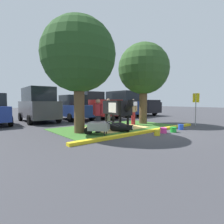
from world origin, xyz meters
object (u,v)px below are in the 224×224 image
at_px(bucket_yellow, 157,132).
at_px(suv_dark_grey, 38,105).
at_px(calf_lying, 119,127).
at_px(pickup_truck_black, 136,105).
at_px(bucket_blue, 181,127).
at_px(wheelbarrow, 98,127).
at_px(bucket_pink, 163,130).
at_px(sedan_silver, 73,108).
at_px(pickup_truck_maroon, 96,106).
at_px(person_visitor_far, 98,115).
at_px(suv_black, 122,104).
at_px(bucket_green, 173,129).
at_px(parking_sign, 196,103).
at_px(shade_tree_right, 144,69).
at_px(person_handler, 108,110).
at_px(shade_tree_left, 79,55).
at_px(person_visitor_near, 133,111).
at_px(cow_holstein, 117,108).

height_order(bucket_yellow, suv_dark_grey, suv_dark_grey).
bearing_deg(bucket_yellow, suv_dark_grey, 105.28).
distance_m(calf_lying, pickup_truck_black, 11.67).
bearing_deg(bucket_yellow, bucket_blue, 4.91).
height_order(wheelbarrow, bucket_pink, wheelbarrow).
relative_size(bucket_pink, sedan_silver, 0.08).
relative_size(calf_lying, pickup_truck_maroon, 0.24).
height_order(person_visitor_far, wheelbarrow, person_visitor_far).
bearing_deg(pickup_truck_black, pickup_truck_maroon, -177.65).
height_order(calf_lying, pickup_truck_maroon, pickup_truck_maroon).
bearing_deg(suv_black, calf_lying, -133.29).
height_order(wheelbarrow, bucket_green, wheelbarrow).
height_order(person_visitor_far, bucket_green, person_visitor_far).
height_order(parking_sign, suv_dark_grey, suv_dark_grey).
relative_size(shade_tree_right, person_handler, 3.19).
xyz_separation_m(wheelbarrow, bucket_green, (3.27, -1.74, -0.25)).
relative_size(person_handler, suv_dark_grey, 0.36).
bearing_deg(shade_tree_right, shade_tree_left, -175.34).
xyz_separation_m(sedan_silver, pickup_truck_black, (8.09, 0.52, 0.13)).
bearing_deg(suv_black, parking_sign, -98.23).
distance_m(calf_lying, person_visitor_near, 2.83).
bearing_deg(sedan_silver, suv_black, -0.58).
bearing_deg(pickup_truck_maroon, person_visitor_far, -123.68).
bearing_deg(cow_holstein, bucket_blue, -52.02).
bearing_deg(wheelbarrow, bucket_pink, -29.78).
height_order(shade_tree_right, cow_holstein, shade_tree_right).
height_order(cow_holstein, suv_black, suv_black).
relative_size(person_handler, parking_sign, 0.84).
relative_size(wheelbarrow, sedan_silver, 0.31).
bearing_deg(bucket_yellow, shade_tree_left, 130.40).
bearing_deg(parking_sign, pickup_truck_maroon, 101.45).
height_order(person_handler, person_visitor_near, person_handler).
height_order(person_handler, sedan_silver, sedan_silver).
bearing_deg(bucket_yellow, sedan_silver, 88.16).
bearing_deg(bucket_green, suv_dark_grey, 112.87).
height_order(person_visitor_near, pickup_truck_maroon, pickup_truck_maroon).
distance_m(shade_tree_left, suv_black, 10.12).
bearing_deg(cow_holstein, bucket_green, -69.65).
distance_m(shade_tree_left, shade_tree_right, 5.11).
bearing_deg(wheelbarrow, bucket_green, -28.09).
xyz_separation_m(person_visitor_near, pickup_truck_black, (6.65, 5.96, 0.23)).
height_order(cow_holstein, suv_dark_grey, suv_dark_grey).
bearing_deg(bucket_blue, suv_black, 68.40).
height_order(bucket_yellow, pickup_truck_maroon, pickup_truck_maroon).
bearing_deg(bucket_pink, parking_sign, 3.62).
bearing_deg(suv_black, wheelbarrow, -138.40).
xyz_separation_m(cow_holstein, bucket_yellow, (-0.22, -2.94, -1.01)).
xyz_separation_m(cow_holstein, parking_sign, (4.25, -2.52, 0.28)).
bearing_deg(person_visitor_near, person_handler, 122.66).
distance_m(cow_holstein, pickup_truck_maroon, 6.42).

